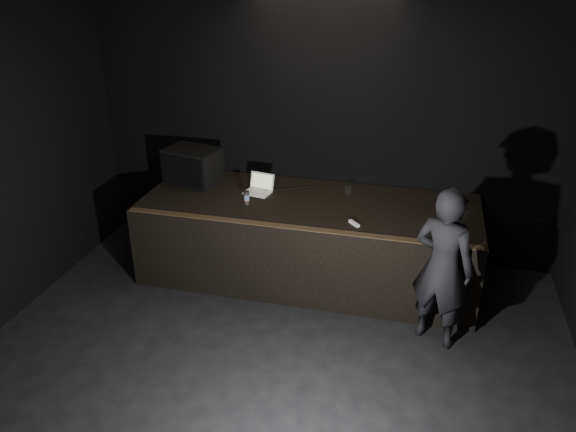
# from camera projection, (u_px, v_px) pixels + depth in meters

# --- Properties ---
(room_walls) EXTENTS (6.10, 7.10, 3.52)m
(room_walls) POSITION_uv_depth(u_px,v_px,m) (228.00, 222.00, 3.87)
(room_walls) COLOR black
(room_walls) RESTS_ON ground
(stage_riser) EXTENTS (4.00, 1.50, 1.00)m
(stage_riser) POSITION_uv_depth(u_px,v_px,m) (308.00, 239.00, 6.91)
(stage_riser) COLOR black
(stage_riser) RESTS_ON ground
(riser_lip) EXTENTS (3.92, 0.10, 0.01)m
(riser_lip) POSITION_uv_depth(u_px,v_px,m) (295.00, 227.00, 6.07)
(riser_lip) COLOR brown
(riser_lip) RESTS_ON stage_riser
(stage_monitor) EXTENTS (0.75, 0.61, 0.44)m
(stage_monitor) POSITION_uv_depth(u_px,v_px,m) (192.00, 166.00, 7.20)
(stage_monitor) COLOR black
(stage_monitor) RESTS_ON stage_riser
(cable) EXTENTS (0.85, 0.41, 0.02)m
(cable) POSITION_uv_depth(u_px,v_px,m) (277.00, 190.00, 7.01)
(cable) COLOR black
(cable) RESTS_ON stage_riser
(laptop) EXTENTS (0.37, 0.34, 0.22)m
(laptop) POSITION_uv_depth(u_px,v_px,m) (259.00, 188.00, 6.96)
(laptop) COLOR white
(laptop) RESTS_ON stage_riser
(beer_can) EXTENTS (0.07, 0.07, 0.16)m
(beer_can) POSITION_uv_depth(u_px,v_px,m) (247.00, 198.00, 6.61)
(beer_can) COLOR silver
(beer_can) RESTS_ON stage_riser
(plastic_cup) EXTENTS (0.09, 0.09, 0.11)m
(plastic_cup) POSITION_uv_depth(u_px,v_px,m) (348.00, 191.00, 6.87)
(plastic_cup) COLOR white
(plastic_cup) RESTS_ON stage_riser
(wii_remote) EXTENTS (0.14, 0.15, 0.03)m
(wii_remote) POSITION_uv_depth(u_px,v_px,m) (354.00, 223.00, 6.14)
(wii_remote) COLOR white
(wii_remote) RESTS_ON stage_riser
(person) EXTENTS (0.74, 0.63, 1.72)m
(person) POSITION_uv_depth(u_px,v_px,m) (443.00, 268.00, 5.58)
(person) COLOR black
(person) RESTS_ON ground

